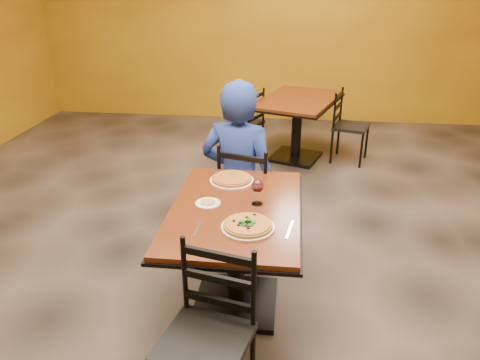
# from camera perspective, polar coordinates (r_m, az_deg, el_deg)

# --- Properties ---
(floor) EXTENTS (7.00, 8.00, 0.01)m
(floor) POSITION_cam_1_polar(r_m,az_deg,el_deg) (3.68, 0.45, -10.20)
(floor) COLOR black
(floor) RESTS_ON ground
(wall_back) EXTENTS (7.00, 0.01, 3.00)m
(wall_back) POSITION_cam_1_polar(r_m,az_deg,el_deg) (7.05, 4.19, 19.42)
(wall_back) COLOR #BA8C14
(wall_back) RESTS_ON ground
(table_main) EXTENTS (0.83, 1.23, 0.75)m
(table_main) POSITION_cam_1_polar(r_m,az_deg,el_deg) (2.97, -0.56, -6.75)
(table_main) COLOR #60270F
(table_main) RESTS_ON floor
(table_second) EXTENTS (1.17, 1.41, 0.75)m
(table_second) POSITION_cam_1_polar(r_m,az_deg,el_deg) (5.55, 7.11, 8.05)
(table_second) COLOR #60270F
(table_second) RESTS_ON floor
(chair_main_near) EXTENTS (0.49, 0.49, 0.91)m
(chair_main_near) POSITION_cam_1_polar(r_m,az_deg,el_deg) (2.36, -4.44, -19.54)
(chair_main_near) COLOR black
(chair_main_near) RESTS_ON floor
(chair_main_far) EXTENTS (0.50, 0.50, 0.91)m
(chair_main_far) POSITION_cam_1_polar(r_m,az_deg,el_deg) (3.71, 1.27, -1.83)
(chair_main_far) COLOR black
(chair_main_far) RESTS_ON floor
(chair_second_left) EXTENTS (0.51, 0.51, 0.85)m
(chair_second_left) POSITION_cam_1_polar(r_m,az_deg,el_deg) (5.61, 0.46, 7.01)
(chair_second_left) COLOR black
(chair_second_left) RESTS_ON floor
(chair_second_right) EXTENTS (0.48, 0.48, 0.85)m
(chair_second_right) POSITION_cam_1_polar(r_m,az_deg,el_deg) (5.63, 13.60, 6.40)
(chair_second_right) COLOR black
(chair_second_right) RESTS_ON floor
(diner) EXTENTS (0.72, 0.55, 1.34)m
(diner) POSITION_cam_1_polar(r_m,az_deg,el_deg) (3.82, -0.18, 2.56)
(diner) COLOR navy
(diner) RESTS_ON floor
(plate_main) EXTENTS (0.31, 0.31, 0.01)m
(plate_main) POSITION_cam_1_polar(r_m,az_deg,el_deg) (2.65, 0.97, -5.86)
(plate_main) COLOR white
(plate_main) RESTS_ON table_main
(pizza_main) EXTENTS (0.28, 0.28, 0.02)m
(pizza_main) POSITION_cam_1_polar(r_m,az_deg,el_deg) (2.64, 0.98, -5.56)
(pizza_main) COLOR #9B320B
(pizza_main) RESTS_ON plate_main
(plate_far) EXTENTS (0.31, 0.31, 0.01)m
(plate_far) POSITION_cam_1_polar(r_m,az_deg,el_deg) (3.23, -1.03, -0.04)
(plate_far) COLOR white
(plate_far) RESTS_ON table_main
(pizza_far) EXTENTS (0.28, 0.28, 0.02)m
(pizza_far) POSITION_cam_1_polar(r_m,az_deg,el_deg) (3.22, -1.04, 0.21)
(pizza_far) COLOR #C37225
(pizza_far) RESTS_ON plate_far
(side_plate) EXTENTS (0.16, 0.16, 0.01)m
(side_plate) POSITION_cam_1_polar(r_m,az_deg,el_deg) (2.92, -4.00, -2.90)
(side_plate) COLOR white
(side_plate) RESTS_ON table_main
(dip) EXTENTS (0.09, 0.09, 0.01)m
(dip) POSITION_cam_1_polar(r_m,az_deg,el_deg) (2.91, -4.01, -2.75)
(dip) COLOR tan
(dip) RESTS_ON side_plate
(wine_glass) EXTENTS (0.08, 0.08, 0.18)m
(wine_glass) POSITION_cam_1_polar(r_m,az_deg,el_deg) (2.88, 2.17, -1.39)
(wine_glass) COLOR white
(wine_glass) RESTS_ON table_main
(fork) EXTENTS (0.02, 0.19, 0.00)m
(fork) POSITION_cam_1_polar(r_m,az_deg,el_deg) (2.66, -5.28, -5.88)
(fork) COLOR silver
(fork) RESTS_ON table_main
(knife) EXTENTS (0.05, 0.21, 0.00)m
(knife) POSITION_cam_1_polar(r_m,az_deg,el_deg) (2.65, 6.18, -6.12)
(knife) COLOR silver
(knife) RESTS_ON table_main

